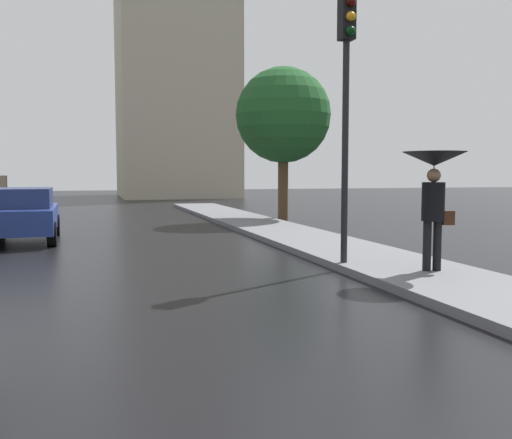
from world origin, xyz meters
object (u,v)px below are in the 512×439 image
at_px(car_blue_far_ahead, 23,214).
at_px(traffic_light, 346,82).
at_px(pedestrian_with_umbrella_near, 434,177).
at_px(street_tree_mid, 283,116).

height_order(car_blue_far_ahead, traffic_light, traffic_light).
relative_size(car_blue_far_ahead, traffic_light, 0.81).
bearing_deg(car_blue_far_ahead, pedestrian_with_umbrella_near, 132.67).
bearing_deg(traffic_light, car_blue_far_ahead, 134.26).
relative_size(car_blue_far_ahead, street_tree_mid, 0.69).
height_order(pedestrian_with_umbrella_near, street_tree_mid, street_tree_mid).
relative_size(traffic_light, street_tree_mid, 0.85).
distance_m(car_blue_far_ahead, traffic_light, 9.23).
xyz_separation_m(traffic_light, street_tree_mid, (2.39, 10.56, 0.46)).
bearing_deg(pedestrian_with_umbrella_near, street_tree_mid, 93.09).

